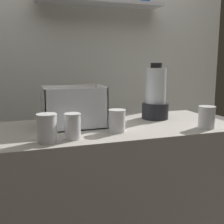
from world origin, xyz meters
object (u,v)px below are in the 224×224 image
carrot_display_bin (76,113)px  juice_cup_beet_left (73,128)px  blender_pitcher (155,96)px  juice_cup_pomegranate_right (207,118)px  juice_cup_carrot_far_left (47,130)px  juice_cup_carrot_middle (117,122)px

carrot_display_bin → juice_cup_beet_left: (-0.07, -0.26, -0.02)m
carrot_display_bin → juice_cup_beet_left: carrot_display_bin is taller
blender_pitcher → carrot_display_bin: bearing=-174.7°
carrot_display_bin → juice_cup_pomegranate_right: bearing=-22.6°
blender_pitcher → juice_cup_carrot_far_left: 0.79m
juice_cup_carrot_middle → juice_cup_carrot_far_left: bearing=-167.5°
carrot_display_bin → juice_cup_carrot_far_left: carrot_display_bin is taller
juice_cup_beet_left → juice_cup_pomegranate_right: size_ratio=1.02×
juice_cup_carrot_far_left → juice_cup_pomegranate_right: 0.86m
juice_cup_carrot_far_left → juice_cup_carrot_middle: size_ratio=1.12×
juice_cup_carrot_middle → juice_cup_pomegranate_right: size_ratio=0.97×
carrot_display_bin → juice_cup_pomegranate_right: carrot_display_bin is taller
carrot_display_bin → juice_cup_pomegranate_right: 0.72m
blender_pitcher → juice_cup_beet_left: size_ratio=2.86×
juice_cup_carrot_middle → juice_cup_pomegranate_right: (0.49, -0.08, 0.00)m
blender_pitcher → juice_cup_pomegranate_right: bearing=-66.1°
blender_pitcher → juice_cup_pomegranate_right: 0.37m
carrot_display_bin → juice_cup_beet_left: bearing=-105.4°
blender_pitcher → juice_cup_beet_left: blender_pitcher is taller
carrot_display_bin → juice_cup_carrot_far_left: size_ratio=2.55×
juice_cup_carrot_far_left → carrot_display_bin: bearing=55.5°
carrot_display_bin → juice_cup_beet_left: size_ratio=2.73×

